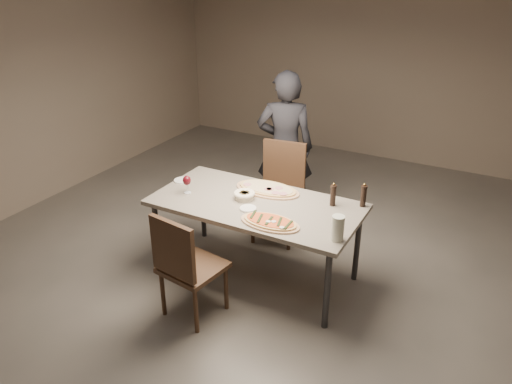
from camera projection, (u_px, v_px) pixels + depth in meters
The scene contains 14 objects.
room at pixel (256, 131), 4.02m from camera, with size 7.00×7.00×7.00m.
dining_table at pixel (256, 208), 4.33m from camera, with size 1.80×0.90×0.75m.
zucchini_pizza at pixel (270, 222), 3.95m from camera, with size 0.50×0.28×0.05m.
ham_pizza at pixel (268, 189), 4.51m from camera, with size 0.61×0.34×0.04m.
bread_basket at pixel (244, 195), 4.35m from camera, with size 0.19×0.19×0.07m.
oil_dish at pixel (248, 208), 4.18m from camera, with size 0.14×0.14×0.02m.
pepper_mill_left at pixel (363, 196), 4.20m from camera, with size 0.05×0.05×0.21m.
pepper_mill_right at pixel (333, 195), 4.21m from camera, with size 0.05×0.05×0.21m.
carafe at pixel (338, 228), 3.70m from camera, with size 0.10×0.10×0.20m.
wine_glass at pixel (187, 181), 4.43m from camera, with size 0.07×0.07×0.17m.
side_plate at pixel (182, 180), 4.71m from camera, with size 0.16×0.16×0.01m.
chair_near at pixel (185, 263), 3.86m from camera, with size 0.50×0.50×0.94m.
chair_far at pixel (280, 185), 5.08m from camera, with size 0.53×0.53×0.99m.
diner at pixel (285, 148), 5.31m from camera, with size 0.60×0.40×1.65m, color black.
Camera 1 is at (1.83, -3.38, 2.68)m, focal length 35.00 mm.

